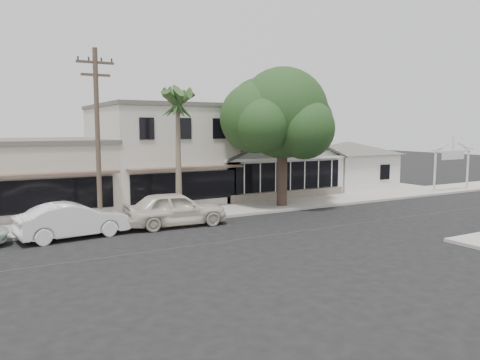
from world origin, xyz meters
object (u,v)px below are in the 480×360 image
car_0 (175,209)px  shade_tree (279,116)px  arch_sign (453,153)px  utility_pole (98,135)px  car_1 (73,220)px

car_0 → shade_tree: shade_tree is taller
arch_sign → utility_pole: utility_pole is taller
utility_pole → car_1: size_ratio=1.78×
utility_pole → arch_sign: bearing=0.2°
car_1 → arch_sign: bearing=-94.5°
car_1 → shade_tree: size_ratio=0.56×
arch_sign → shade_tree: 15.96m
utility_pole → shade_tree: 11.85m
shade_tree → car_0: bearing=-164.7°
arch_sign → car_1: bearing=-177.8°
arch_sign → utility_pole: (-27.40, -0.10, 1.63)m
car_0 → car_1: bearing=94.7°
arch_sign → shade_tree: (-15.68, 1.22, 2.74)m
utility_pole → shade_tree: utility_pole is taller
arch_sign → shade_tree: bearing=175.6°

